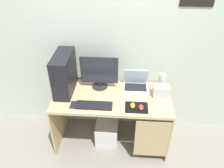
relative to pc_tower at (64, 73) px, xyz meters
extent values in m
plane|color=gray|center=(0.58, -0.08, -1.00)|extent=(8.00, 8.00, 0.00)
cube|color=beige|center=(0.58, 0.30, 0.30)|extent=(4.00, 0.04, 2.60)
cube|color=tan|center=(0.58, -0.08, -0.26)|extent=(1.43, 0.69, 0.03)
cube|color=tan|center=(-0.12, -0.08, -0.64)|extent=(0.02, 0.69, 0.72)
cube|color=tan|center=(1.29, -0.08, -0.64)|extent=(0.02, 0.69, 0.72)
cube|color=tan|center=(1.08, -0.42, -0.60)|extent=(0.40, 0.01, 0.57)
cube|color=black|center=(0.00, 0.00, 0.00)|extent=(0.20, 0.48, 0.49)
cylinder|color=#232326|center=(0.41, 0.11, -0.24)|extent=(0.20, 0.20, 0.01)
cylinder|color=#232326|center=(0.41, 0.11, -0.20)|extent=(0.04, 0.04, 0.06)
cube|color=#232326|center=(0.41, 0.10, 0.01)|extent=(0.47, 0.02, 0.36)
cube|color=#232833|center=(0.41, 0.09, 0.01)|extent=(0.44, 0.00, 0.33)
cube|color=white|center=(0.87, 0.09, -0.24)|extent=(0.32, 0.25, 0.01)
cube|color=black|center=(0.87, 0.11, -0.23)|extent=(0.28, 0.17, 0.00)
cube|color=white|center=(0.87, 0.18, -0.12)|extent=(0.32, 0.06, 0.23)
cube|color=#ADC1E5|center=(0.87, 0.18, -0.12)|extent=(0.29, 0.05, 0.20)
cylinder|color=silver|center=(1.20, 0.15, -0.15)|extent=(0.08, 0.08, 0.20)
cube|color=#B7BCC6|center=(1.18, -0.01, -0.18)|extent=(0.20, 0.14, 0.13)
cube|color=black|center=(0.39, -0.29, -0.24)|extent=(0.42, 0.14, 0.02)
cube|color=black|center=(0.88, -0.28, -0.24)|extent=(0.26, 0.20, 0.00)
ellipsoid|color=orange|center=(0.83, -0.27, -0.23)|extent=(0.06, 0.10, 0.03)
ellipsoid|color=#B23333|center=(0.93, -0.29, -0.23)|extent=(0.06, 0.10, 0.03)
cube|color=#232326|center=(0.15, -0.28, -0.24)|extent=(0.07, 0.13, 0.01)
cube|color=silver|center=(0.51, -0.11, -0.85)|extent=(0.29, 0.29, 0.29)
camera|label=1|loc=(0.74, -2.25, 1.44)|focal=36.23mm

